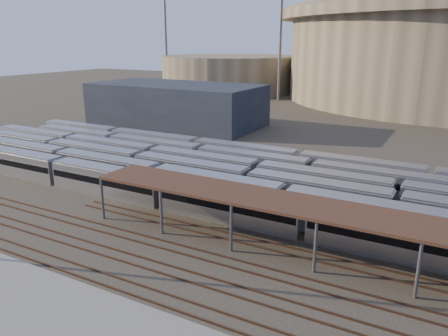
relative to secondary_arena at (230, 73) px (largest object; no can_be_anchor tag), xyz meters
The scene contains 9 objects.
ground 143.35m from the secondary_arena, 65.22° to the right, with size 420.00×420.00×0.00m, color #383026.
subway_trains 127.54m from the secondary_arena, 61.04° to the right, with size 129.94×23.90×3.60m.
inspection_shed 150.35m from the secondary_arena, 56.94° to the right, with size 60.30×6.00×5.30m.
empty_tracks 147.89m from the secondary_arena, 66.04° to the right, with size 170.00×9.62×0.18m.
secondary_arena is the anchor object (origin of this frame).
service_building 79.08m from the secondary_arena, 71.57° to the right, with size 42.00×20.00×10.00m, color #1E232D.
floodlight_0 38.55m from the secondary_arena, 33.69° to the right, with size 4.00×1.00×38.40m.
floodlight_1 30.19m from the secondary_arena, 158.20° to the right, with size 4.00×1.00×38.40m.
floodlight_3 59.89m from the secondary_arena, 30.96° to the left, with size 4.00×1.00×38.40m.
Camera 1 is at (27.75, -33.82, 20.44)m, focal length 35.00 mm.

